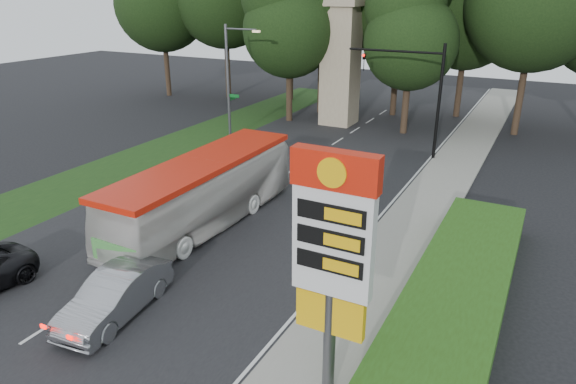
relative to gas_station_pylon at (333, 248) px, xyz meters
The scene contains 13 objects.
ground 10.41m from the gas_station_pylon, 167.77° to the right, with size 120.00×120.00×0.00m, color black.
road_surface 14.30m from the gas_station_pylon, 132.60° to the left, with size 14.00×80.00×0.02m, color black.
sidewalk_right 10.95m from the gas_station_pylon, 94.00° to the left, with size 3.00×80.00×0.12m, color gray.
grass_verge_left 25.01m from the gas_station_pylon, 139.44° to the left, with size 5.00×50.00×0.02m, color #193814.
hedge 7.49m from the gas_station_pylon, 69.05° to the left, with size 3.00×14.00×1.20m, color #284C14.
gas_station_pylon is the anchor object (origin of this frame).
traffic_signal_mast 22.29m from the gas_station_pylon, 99.09° to the left, with size 6.10×0.35×7.20m.
streetlight_signs 25.74m from the gas_station_pylon, 128.96° to the left, with size 2.75×0.98×8.00m.
monument 30.17m from the gas_station_pylon, 111.80° to the left, with size 3.00×3.00×10.05m.
tree_monument_left 31.28m from the gas_station_pylon, 119.37° to the left, with size 7.28×7.28×14.30m.
tree_monument_right 28.32m from the gas_station_pylon, 101.71° to the left, with size 6.72×6.72×13.20m.
transit_bus 12.08m from the gas_station_pylon, 142.10° to the left, with size 2.63×11.24×3.13m, color silver.
sedan_silver 8.54m from the gas_station_pylon, behind, with size 1.59×4.55×1.50m, color #999AA0.
Camera 1 is at (13.28, -8.11, 10.17)m, focal length 32.00 mm.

